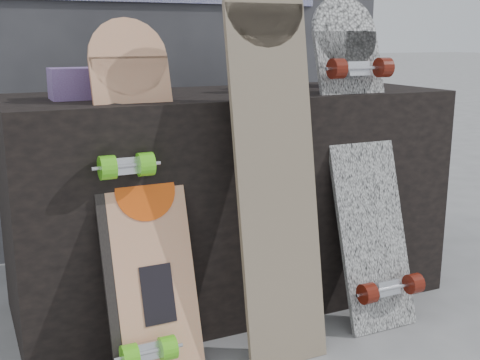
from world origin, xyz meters
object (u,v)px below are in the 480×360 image
longboard_cascadia (363,154)px  skateboard_dark (132,241)px  longboard_geisha (144,186)px  longboard_celtic (274,152)px  vendor_table (230,198)px

longboard_cascadia → skateboard_dark: 0.87m
longboard_cascadia → skateboard_dark: bearing=-177.1°
longboard_geisha → longboard_celtic: bearing=-19.0°
vendor_table → skateboard_dark: 0.60m
longboard_geisha → longboard_cascadia: 0.79m
longboard_cascadia → skateboard_dark: size_ratio=1.42×
vendor_table → longboard_geisha: (-0.42, -0.29, 0.16)m
skateboard_dark → longboard_geisha: bearing=47.5°
longboard_celtic → skateboard_dark: 0.51m
longboard_geisha → skateboard_dark: (-0.06, -0.07, -0.15)m
vendor_table → skateboard_dark: size_ratio=1.99×
longboard_geisha → longboard_cascadia: size_ratio=0.92×
longboard_geisha → vendor_table: bearing=34.8°
vendor_table → skateboard_dark: skateboard_dark is taller
longboard_celtic → longboard_cascadia: (0.41, 0.11, -0.06)m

